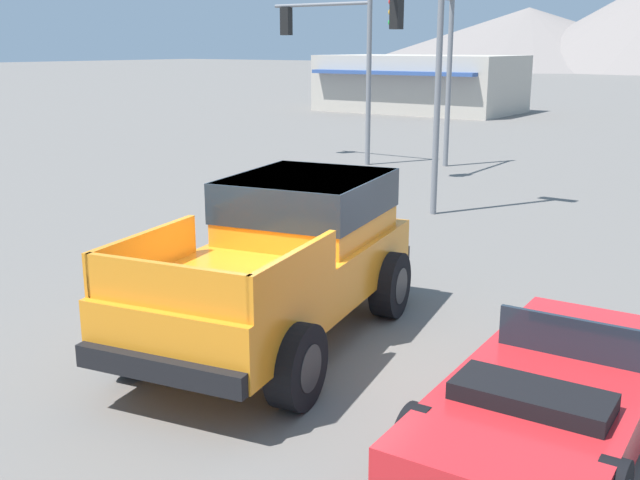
% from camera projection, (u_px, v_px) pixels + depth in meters
% --- Properties ---
extents(ground_plane, '(320.00, 320.00, 0.00)m').
position_uv_depth(ground_plane, '(302.00, 347.00, 9.65)').
color(ground_plane, slate).
extents(orange_pickup_truck, '(3.12, 5.49, 2.05)m').
position_uv_depth(orange_pickup_truck, '(288.00, 250.00, 9.85)').
color(orange_pickup_truck, orange).
rests_on(orange_pickup_truck, ground_plane).
extents(red_convertible_car, '(2.03, 4.47, 1.09)m').
position_uv_depth(red_convertible_car, '(553.00, 397.00, 7.34)').
color(red_convertible_car, red).
rests_on(red_convertible_car, ground_plane).
extents(traffic_light_main, '(3.81, 0.38, 5.32)m').
position_uv_depth(traffic_light_main, '(330.00, 47.00, 24.38)').
color(traffic_light_main, slate).
rests_on(traffic_light_main, ground_plane).
extents(traffic_light_crosswalk, '(0.38, 3.99, 5.40)m').
position_uv_depth(traffic_light_crosswalk, '(427.00, 45.00, 21.99)').
color(traffic_light_crosswalk, slate).
rests_on(traffic_light_crosswalk, ground_plane).
extents(street_lamp_post, '(0.90, 0.24, 7.45)m').
position_uv_depth(street_lamp_post, '(441.00, 11.00, 16.17)').
color(street_lamp_post, slate).
rests_on(street_lamp_post, ground_plane).
extents(storefront_building, '(11.17, 7.19, 3.24)m').
position_uv_depth(storefront_building, '(420.00, 83.00, 44.08)').
color(storefront_building, '#BCB2A3').
rests_on(storefront_building, ground_plane).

